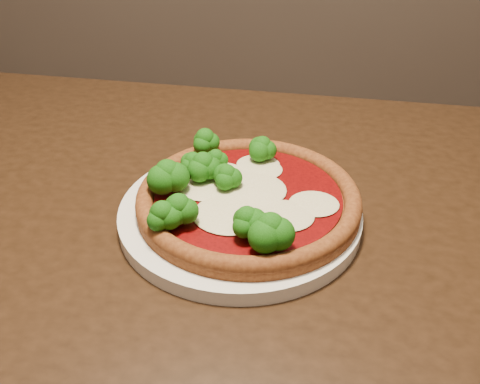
{
  "coord_description": "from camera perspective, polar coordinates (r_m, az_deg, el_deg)",
  "views": [
    {
      "loc": [
        0.05,
        -0.49,
        1.14
      ],
      "look_at": [
        0.0,
        0.03,
        0.79
      ],
      "focal_mm": 40.0,
      "sensor_mm": 36.0,
      "label": 1
    }
  ],
  "objects": [
    {
      "name": "plate",
      "position": [
        0.65,
        0.0,
        -2.28
      ],
      "size": [
        0.29,
        0.29,
        0.02
      ],
      "primitive_type": "cylinder",
      "color": "white",
      "rests_on": "dining_table"
    },
    {
      "name": "pizza",
      "position": [
        0.63,
        0.03,
        -0.27
      ],
      "size": [
        0.27,
        0.27,
        0.06
      ],
      "rotation": [
        0.0,
        0.0,
        -0.13
      ],
      "color": "brown",
      "rests_on": "plate"
    },
    {
      "name": "dining_table",
      "position": [
        0.69,
        -3.95,
        -11.4
      ],
      "size": [
        1.18,
        0.96,
        0.75
      ],
      "rotation": [
        0.0,
        0.0,
        -0.09
      ],
      "color": "black",
      "rests_on": "floor"
    }
  ]
}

